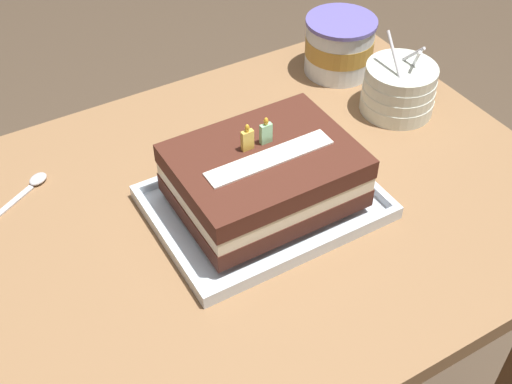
% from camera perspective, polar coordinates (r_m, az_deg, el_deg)
% --- Properties ---
extents(dining_table, '(1.05, 0.77, 0.69)m').
position_cam_1_polar(dining_table, '(1.15, -0.66, -4.62)').
color(dining_table, olive).
rests_on(dining_table, ground_plane).
extents(foil_tray, '(0.36, 0.27, 0.02)m').
position_cam_1_polar(foil_tray, '(1.06, 0.71, -1.09)').
color(foil_tray, silver).
rests_on(foil_tray, dining_table).
extents(birthday_cake, '(0.28, 0.21, 0.14)m').
position_cam_1_polar(birthday_cake, '(1.02, 0.74, 1.47)').
color(birthday_cake, '#492218').
rests_on(birthday_cake, foil_tray).
extents(bowl_stack, '(0.14, 0.14, 0.16)m').
position_cam_1_polar(bowl_stack, '(1.28, 12.43, 8.83)').
color(bowl_stack, silver).
rests_on(bowl_stack, dining_table).
extents(ice_cream_tub, '(0.14, 0.14, 0.12)m').
position_cam_1_polar(ice_cream_tub, '(1.37, 7.33, 12.64)').
color(ice_cream_tub, white).
rests_on(ice_cream_tub, dining_table).
extents(serving_spoon_near_tray, '(0.12, 0.08, 0.01)m').
position_cam_1_polar(serving_spoon_near_tray, '(1.16, -19.04, 0.65)').
color(serving_spoon_near_tray, silver).
rests_on(serving_spoon_near_tray, dining_table).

